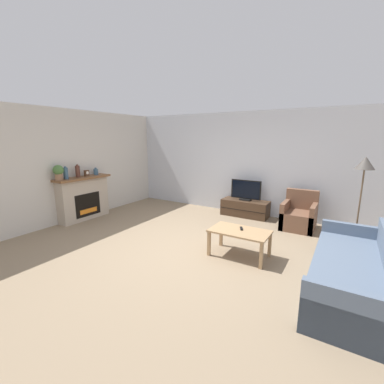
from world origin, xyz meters
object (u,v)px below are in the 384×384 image
Objects in this scene: mantel_clock at (87,173)px; potted_plant at (58,172)px; tv_stand at (245,208)px; mantel_vase_right at (96,172)px; mantel_vase_centre_left at (78,171)px; couch at (356,274)px; coffee_table at (240,234)px; mantel_vase_left at (66,173)px; floor_lamp at (364,171)px; armchair at (299,216)px; fireplace at (83,198)px; remote at (241,228)px; tv at (246,191)px.

mantel_clock is 0.44× the size of potted_plant.
mantel_vase_right is at bearing -149.98° from tv_stand.
mantel_vase_right is 4.01m from tv_stand.
mantel_vase_centre_left reaches higher than mantel_vase_right.
potted_plant reaches higher than couch.
mantel_vase_right reaches higher than coffee_table.
potted_plant is at bearing -138.81° from tv_stand.
potted_plant is (0.00, -0.17, 0.05)m from mantel_vase_left.
armchair is at bearing 146.14° from floor_lamp.
fireplace is 4.35× the size of mantel_vase_centre_left.
mantel_vase_left reaches higher than remote.
tv is (3.37, 2.78, -0.55)m from mantel_vase_left.
mantel_vase_right reaches higher than armchair.
tv_stand is (3.37, 2.23, -0.95)m from mantel_clock.
remote reaches higher than coffee_table.
mantel_vase_centre_left is 5.31m from armchair.
potted_plant is at bearing 164.55° from remote.
floor_lamp is (2.45, -0.99, 0.80)m from tv.
mantel_vase_right is 0.19× the size of coffee_table.
fireplace is 5.85m from couch.
mantel_clock is at bearing 178.78° from coffee_table.
tv is (3.37, 2.95, -0.60)m from potted_plant.
remote is at bearing -71.86° from tv.
coffee_table is (-0.64, -2.04, 0.13)m from armchair.
mantel_vase_left is 4.41m from tv.
tv is at bearing 107.58° from coffee_table.
potted_plant reaches higher than mantel_vase_left.
mantel_clock reaches higher than tv.
armchair is (4.74, 1.95, -0.88)m from mantel_clock.
remote is 0.07× the size of couch.
mantel_clock reaches higher than remote.
tv_stand is at bearing 34.90° from fireplace.
potted_plant reaches higher than mantel_vase_centre_left.
tv is at bearing 34.87° from fireplace.
potted_plant is at bearing -171.15° from coffee_table.
potted_plant is 2.26× the size of remote.
mantel_vase_left is 0.35× the size of armchair.
couch is at bearing -3.05° from mantel_clock.
mantel_vase_right is 5.92m from couch.
potted_plant is at bearing -175.91° from couch.
mantel_clock is 5.89m from couch.
mantel_vase_right reaches higher than tv_stand.
coffee_table is at bearing -142.45° from floor_lamp.
couch is (5.82, -0.59, -0.90)m from mantel_vase_right.
mantel_vase_left is 0.18× the size of floor_lamp.
couch reaches higher than tv_stand.
mantel_vase_centre_left reaches higher than armchair.
mantel_vase_right reaches higher than couch.
potted_plant is at bearing -90.06° from mantel_clock.
fireplace reaches higher than coffee_table.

